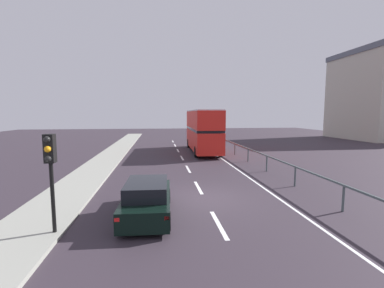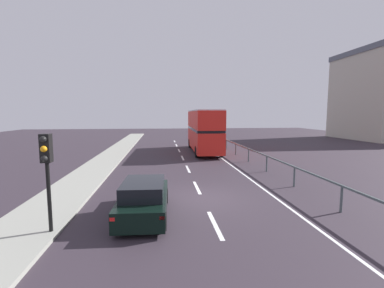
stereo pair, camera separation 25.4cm
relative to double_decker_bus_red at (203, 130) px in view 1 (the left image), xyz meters
The scene contains 7 objects.
ground_plane 15.49m from the double_decker_bus_red, 99.30° to the right, with size 73.65×120.00×0.10m, color #312932.
near_sidewalk_kerb 17.70m from the double_decker_bus_red, 120.63° to the right, with size 2.52×80.00×0.14m, color gray.
lane_paint_markings 7.41m from the double_decker_bus_red, 93.18° to the right, with size 3.58×46.00×0.01m.
bridge_side_railing 6.85m from the double_decker_bus_red, 65.63° to the right, with size 0.10×42.00×1.12m.
double_decker_bus_red is the anchor object (origin of this frame).
hatchback_car_near 17.84m from the double_decker_bus_red, 106.42° to the right, with size 1.90×4.27×1.41m.
traffic_signal_pole 20.04m from the double_decker_bus_red, 113.29° to the right, with size 0.30×0.42×3.16m.
Camera 1 is at (-2.10, -12.01, 3.92)m, focal length 25.03 mm.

